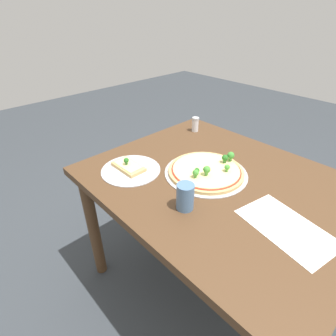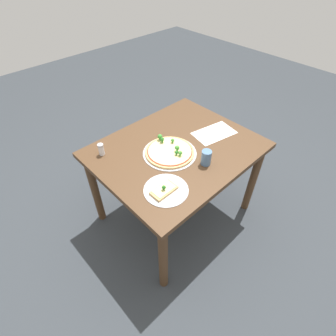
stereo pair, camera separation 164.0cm
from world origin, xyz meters
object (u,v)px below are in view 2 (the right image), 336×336
at_px(dining_table, 176,158).
at_px(condiment_shaker, 101,149).
at_px(pizza_tray_slice, 165,190).
at_px(pizza_tray_whole, 170,151).
at_px(drinking_cup, 206,158).

relative_size(dining_table, condiment_shaker, 13.26).
height_order(dining_table, pizza_tray_slice, pizza_tray_slice).
bearing_deg(pizza_tray_whole, condiment_shaker, 138.11).
bearing_deg(pizza_tray_slice, condiment_shaker, 98.74).
relative_size(pizza_tray_whole, condiment_shaker, 4.37).
xyz_separation_m(pizza_tray_whole, drinking_cup, (0.09, -0.24, 0.04)).
height_order(pizza_tray_slice, condiment_shaker, condiment_shaker).
bearing_deg(drinking_cup, pizza_tray_slice, 178.70).
distance_m(pizza_tray_slice, condiment_shaker, 0.54).
bearing_deg(dining_table, pizza_tray_whole, -175.08).
distance_m(pizza_tray_whole, drinking_cup, 0.26).
bearing_deg(pizza_tray_whole, pizza_tray_slice, -138.33).
bearing_deg(condiment_shaker, pizza_tray_whole, -41.89).
bearing_deg(condiment_shaker, pizza_tray_slice, -81.26).
bearing_deg(condiment_shaker, drinking_cup, -51.30).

